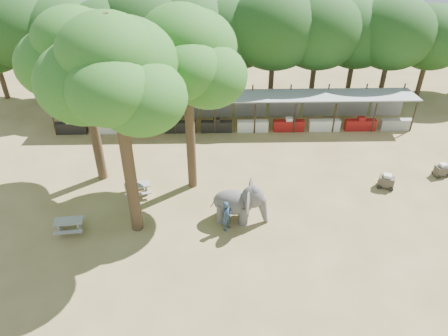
{
  "coord_description": "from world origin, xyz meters",
  "views": [
    {
      "loc": [
        -1.48,
        -16.69,
        17.02
      ],
      "look_at": [
        -1.0,
        5.0,
        2.0
      ],
      "focal_mm": 35.0,
      "sensor_mm": 36.0,
      "label": 1
    }
  ],
  "objects_px": {
    "yard_tree_left": "(79,57)",
    "picnic_table_near": "(69,224)",
    "elephant": "(240,202)",
    "handler": "(227,216)",
    "yard_tree_back": "(184,57)",
    "cart_front": "(386,181)",
    "picnic_table_far": "(138,188)",
    "yard_tree_center": "(113,75)",
    "cart_back": "(442,170)"
  },
  "relations": [
    {
      "from": "picnic_table_near",
      "to": "cart_back",
      "type": "bearing_deg",
      "value": 5.42
    },
    {
      "from": "yard_tree_back",
      "to": "cart_front",
      "type": "bearing_deg",
      "value": -3.25
    },
    {
      "from": "yard_tree_left",
      "to": "picnic_table_near",
      "type": "height_order",
      "value": "yard_tree_left"
    },
    {
      "from": "handler",
      "to": "yard_tree_back",
      "type": "bearing_deg",
      "value": 63.99
    },
    {
      "from": "yard_tree_center",
      "to": "yard_tree_left",
      "type": "bearing_deg",
      "value": 120.96
    },
    {
      "from": "elephant",
      "to": "cart_back",
      "type": "height_order",
      "value": "elephant"
    },
    {
      "from": "yard_tree_left",
      "to": "picnic_table_far",
      "type": "height_order",
      "value": "yard_tree_left"
    },
    {
      "from": "picnic_table_far",
      "to": "cart_front",
      "type": "bearing_deg",
      "value": -14.72
    },
    {
      "from": "yard_tree_back",
      "to": "elephant",
      "type": "bearing_deg",
      "value": -50.06
    },
    {
      "from": "handler",
      "to": "cart_back",
      "type": "bearing_deg",
      "value": -34.0
    },
    {
      "from": "yard_tree_left",
      "to": "handler",
      "type": "height_order",
      "value": "yard_tree_left"
    },
    {
      "from": "yard_tree_back",
      "to": "picnic_table_far",
      "type": "distance_m",
      "value": 8.74
    },
    {
      "from": "picnic_table_near",
      "to": "cart_front",
      "type": "bearing_deg",
      "value": 4.45
    },
    {
      "from": "yard_tree_center",
      "to": "cart_front",
      "type": "relative_size",
      "value": 10.04
    },
    {
      "from": "elephant",
      "to": "picnic_table_near",
      "type": "bearing_deg",
      "value": -164.35
    },
    {
      "from": "yard_tree_back",
      "to": "handler",
      "type": "height_order",
      "value": "yard_tree_back"
    },
    {
      "from": "yard_tree_center",
      "to": "picnic_table_near",
      "type": "relative_size",
      "value": 7.02
    },
    {
      "from": "elephant",
      "to": "picnic_table_far",
      "type": "relative_size",
      "value": 1.79
    },
    {
      "from": "elephant",
      "to": "cart_front",
      "type": "distance_m",
      "value": 9.98
    },
    {
      "from": "yard_tree_back",
      "to": "cart_back",
      "type": "distance_m",
      "value": 18.49
    },
    {
      "from": "elephant",
      "to": "handler",
      "type": "distance_m",
      "value": 1.17
    },
    {
      "from": "yard_tree_left",
      "to": "yard_tree_center",
      "type": "height_order",
      "value": "yard_tree_center"
    },
    {
      "from": "cart_front",
      "to": "yard_tree_back",
      "type": "bearing_deg",
      "value": -162.3
    },
    {
      "from": "yard_tree_left",
      "to": "elephant",
      "type": "relative_size",
      "value": 3.29
    },
    {
      "from": "picnic_table_near",
      "to": "cart_front",
      "type": "xyz_separation_m",
      "value": [
        19.16,
        3.67,
        -0.02
      ]
    },
    {
      "from": "cart_front",
      "to": "cart_back",
      "type": "bearing_deg",
      "value": 37.23
    },
    {
      "from": "handler",
      "to": "cart_front",
      "type": "relative_size",
      "value": 1.6
    },
    {
      "from": "elephant",
      "to": "cart_front",
      "type": "relative_size",
      "value": 2.8
    },
    {
      "from": "yard_tree_left",
      "to": "picnic_table_near",
      "type": "bearing_deg",
      "value": -96.66
    },
    {
      "from": "yard_tree_center",
      "to": "picnic_table_near",
      "type": "xyz_separation_m",
      "value": [
        -3.63,
        -0.38,
        -8.7
      ]
    },
    {
      "from": "handler",
      "to": "cart_back",
      "type": "distance_m",
      "value": 15.23
    },
    {
      "from": "elephant",
      "to": "picnic_table_near",
      "type": "xyz_separation_m",
      "value": [
        -9.63,
        -0.81,
        -0.74
      ]
    },
    {
      "from": "picnic_table_near",
      "to": "cart_front",
      "type": "height_order",
      "value": "cart_front"
    },
    {
      "from": "yard_tree_center",
      "to": "picnic_table_near",
      "type": "bearing_deg",
      "value": -173.97
    },
    {
      "from": "cart_front",
      "to": "yard_tree_left",
      "type": "bearing_deg",
      "value": -164.33
    },
    {
      "from": "yard_tree_left",
      "to": "picnic_table_near",
      "type": "distance_m",
      "value": 9.41
    },
    {
      "from": "yard_tree_center",
      "to": "cart_back",
      "type": "xyz_separation_m",
      "value": [
        19.63,
        4.49,
        -8.74
      ]
    },
    {
      "from": "yard_tree_left",
      "to": "cart_front",
      "type": "distance_m",
      "value": 20.14
    },
    {
      "from": "handler",
      "to": "picnic_table_near",
      "type": "relative_size",
      "value": 1.12
    },
    {
      "from": "elephant",
      "to": "picnic_table_far",
      "type": "distance_m",
      "value": 6.77
    },
    {
      "from": "elephant",
      "to": "picnic_table_near",
      "type": "height_order",
      "value": "elephant"
    },
    {
      "from": "handler",
      "to": "picnic_table_far",
      "type": "height_order",
      "value": "handler"
    },
    {
      "from": "handler",
      "to": "yard_tree_left",
      "type": "bearing_deg",
      "value": 93.93
    },
    {
      "from": "picnic_table_far",
      "to": "picnic_table_near",
      "type": "bearing_deg",
      "value": -151.88
    },
    {
      "from": "yard_tree_left",
      "to": "picnic_table_near",
      "type": "xyz_separation_m",
      "value": [
        -0.63,
        -5.38,
        -7.69
      ]
    },
    {
      "from": "yard_tree_back",
      "to": "picnic_table_near",
      "type": "xyz_separation_m",
      "value": [
        -6.63,
        -4.38,
        -8.03
      ]
    },
    {
      "from": "yard_tree_back",
      "to": "picnic_table_near",
      "type": "bearing_deg",
      "value": -146.52
    },
    {
      "from": "handler",
      "to": "picnic_table_near",
      "type": "height_order",
      "value": "handler"
    },
    {
      "from": "yard_tree_back",
      "to": "handler",
      "type": "bearing_deg",
      "value": -63.26
    },
    {
      "from": "yard_tree_center",
      "to": "handler",
      "type": "xyz_separation_m",
      "value": [
        5.22,
        -0.4,
        -8.25
      ]
    }
  ]
}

